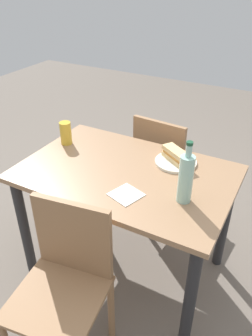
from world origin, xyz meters
The scene contains 10 objects.
ground_plane centered at (0.00, 0.00, 0.00)m, with size 8.00×8.00×0.00m, color #6B6056.
dining_table centered at (0.00, 0.00, 0.63)m, with size 1.17×0.77×0.75m.
chair_far centered at (-0.01, 0.58, 0.49)m, with size 0.43×0.43×0.86m.
chair_near centered at (0.00, -0.58, 0.49)m, with size 0.45×0.45×0.86m.
plate_near centered at (0.21, 0.21, 0.76)m, with size 0.24×0.24×0.01m, color silver.
baguette_sandwich_near centered at (0.21, 0.21, 0.80)m, with size 0.20×0.16×0.07m.
knife_near centered at (0.23, 0.26, 0.77)m, with size 0.17×0.09×0.01m.
water_bottle centered at (0.37, -0.10, 0.88)m, with size 0.07×0.07×0.32m.
beer_glass centered at (-0.49, 0.11, 0.82)m, with size 0.07×0.07×0.14m, color gold.
paper_napkin centered at (0.11, -0.19, 0.75)m, with size 0.14×0.14×0.00m, color white.
Camera 1 is at (0.74, -1.36, 1.73)m, focal length 35.63 mm.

